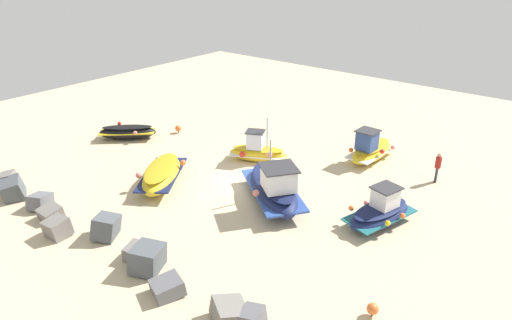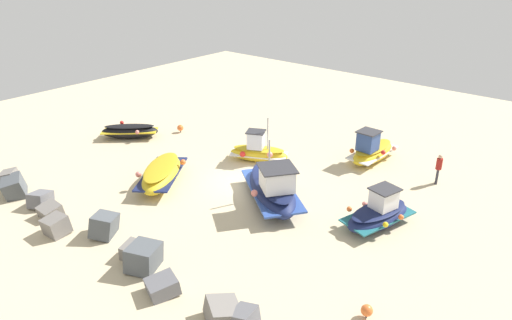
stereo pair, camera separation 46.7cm
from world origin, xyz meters
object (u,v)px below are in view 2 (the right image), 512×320
(fishing_boat_5, at_px, (379,214))
(mooring_buoy_0, at_px, (180,128))
(person_walking, at_px, (439,167))
(fishing_boat_4, at_px, (258,151))
(fishing_boat_3, at_px, (162,174))
(mooring_buoy_1, at_px, (367,310))
(fishing_boat_1, at_px, (130,131))
(fishing_boat_0, at_px, (272,188))
(fishing_boat_2, at_px, (372,150))

(fishing_boat_5, height_order, mooring_buoy_0, fishing_boat_5)
(person_walking, bearing_deg, fishing_boat_4, -173.66)
(fishing_boat_3, relative_size, mooring_buoy_1, 8.90)
(person_walking, xyz_separation_m, mooring_buoy_0, (16.65, 3.76, -0.66))
(fishing_boat_3, bearing_deg, fishing_boat_5, 74.68)
(fishing_boat_4, distance_m, fishing_boat_5, 9.10)
(fishing_boat_5, distance_m, mooring_buoy_0, 16.28)
(fishing_boat_4, bearing_deg, fishing_boat_1, -10.22)
(fishing_boat_0, bearing_deg, fishing_boat_5, 53.02)
(fishing_boat_4, xyz_separation_m, mooring_buoy_1, (-11.37, 7.76, -0.31))
(person_walking, bearing_deg, fishing_boat_5, -111.36)
(fishing_boat_1, height_order, mooring_buoy_1, fishing_boat_1)
(fishing_boat_4, bearing_deg, person_walking, 176.11)
(person_walking, distance_m, mooring_buoy_1, 11.89)
(fishing_boat_1, xyz_separation_m, mooring_buoy_0, (-1.85, -2.88, -0.16))
(fishing_boat_2, distance_m, mooring_buoy_1, 13.65)
(fishing_boat_2, bearing_deg, fishing_boat_5, 32.28)
(fishing_boat_3, xyz_separation_m, person_walking, (-11.51, -9.63, 0.41))
(fishing_boat_2, bearing_deg, fishing_boat_4, -47.25)
(fishing_boat_3, xyz_separation_m, fishing_boat_5, (-11.00, -3.71, 0.01))
(fishing_boat_0, height_order, fishing_boat_3, fishing_boat_0)
(fishing_boat_5, height_order, person_walking, fishing_boat_5)
(fishing_boat_3, relative_size, fishing_boat_5, 1.19)
(fishing_boat_0, xyz_separation_m, mooring_buoy_0, (11.06, -3.66, -0.47))
(fishing_boat_0, relative_size, fishing_boat_5, 1.39)
(fishing_boat_4, xyz_separation_m, person_walking, (-9.40, -3.95, 0.37))
(fishing_boat_0, xyz_separation_m, fishing_boat_4, (3.81, -3.47, -0.18))
(fishing_boat_1, distance_m, fishing_boat_2, 16.00)
(fishing_boat_0, height_order, mooring_buoy_0, fishing_boat_0)
(fishing_boat_3, bearing_deg, fishing_boat_4, 125.60)
(mooring_buoy_0, relative_size, mooring_buoy_1, 1.05)
(fishing_boat_3, height_order, fishing_boat_5, fishing_boat_5)
(fishing_boat_5, distance_m, mooring_buoy_1, 6.31)
(fishing_boat_3, distance_m, fishing_boat_5, 11.61)
(fishing_boat_0, height_order, fishing_boat_1, fishing_boat_0)
(fishing_boat_4, distance_m, mooring_buoy_0, 7.26)
(fishing_boat_2, distance_m, mooring_buoy_0, 13.19)
(person_walking, bearing_deg, mooring_buoy_0, 176.28)
(fishing_boat_3, bearing_deg, mooring_buoy_0, -172.79)
(fishing_boat_0, bearing_deg, fishing_boat_1, -146.89)
(fishing_boat_1, bearing_deg, fishing_boat_0, -46.19)
(fishing_boat_2, relative_size, mooring_buoy_0, 7.20)
(fishing_boat_4, bearing_deg, fishing_boat_5, 140.86)
(fishing_boat_0, distance_m, fishing_boat_4, 5.15)
(fishing_boat_4, height_order, person_walking, fishing_boat_4)
(person_walking, height_order, mooring_buoy_1, person_walking)
(fishing_boat_0, height_order, mooring_buoy_1, fishing_boat_0)
(fishing_boat_2, xyz_separation_m, fishing_boat_5, (-3.65, 6.39, -0.07))
(mooring_buoy_1, bearing_deg, person_walking, -80.46)
(fishing_boat_0, relative_size, mooring_buoy_0, 9.89)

